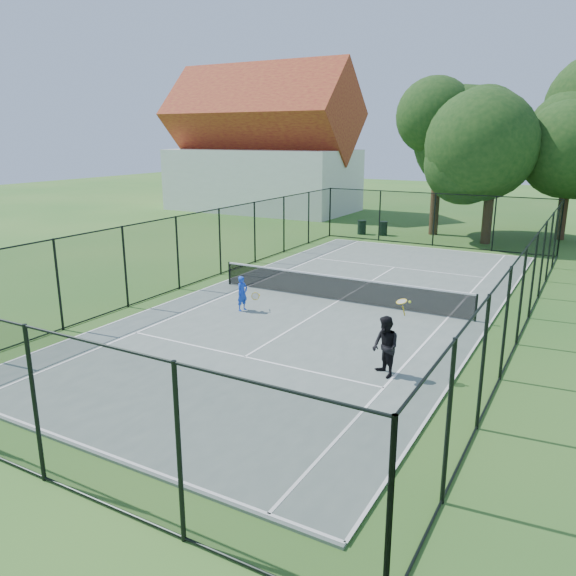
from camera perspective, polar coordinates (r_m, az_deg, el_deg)
The scene contains 12 objects.
ground at distance 21.27m, azimuth 5.16°, elevation -1.45°, with size 120.00×120.00×0.00m, color #2A6121.
tennis_court at distance 21.26m, azimuth 5.16°, elevation -1.37°, with size 11.00×24.00×0.06m, color #55645D.
tennis_net at distance 21.11m, azimuth 5.20°, elevation 0.05°, with size 10.08×0.08×0.95m.
fence at distance 20.89m, azimuth 5.26°, elevation 2.49°, with size 13.10×26.10×3.00m.
tree_near_left at distance 36.69m, azimuth 15.06°, elevation 13.68°, with size 6.76×6.76×8.82m.
tree_near_mid at distance 34.33m, azimuth 20.15°, elevation 12.88°, with size 6.49×6.49×8.48m.
tree_near_right at distance 37.54m, azimuth 26.89°, elevation 13.55°, with size 6.87×6.87×9.49m.
building at distance 47.86m, azimuth -2.64°, elevation 13.80°, with size 15.30×8.15×11.87m.
trash_bin_left at distance 36.30m, azimuth 7.50°, elevation 6.15°, with size 0.58×0.58×0.88m.
trash_bin_right at distance 36.07m, azimuth 9.63°, elevation 6.00°, with size 0.58×0.58×0.88m.
player_blue at distance 19.90m, azimuth -4.65°, elevation -0.56°, with size 0.78×0.51×1.25m.
player_black at distance 14.64m, azimuth 9.87°, elevation -5.88°, with size 0.98×0.97×2.02m.
Camera 1 is at (8.27, -18.64, 6.06)m, focal length 35.00 mm.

